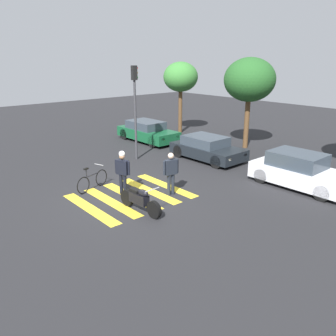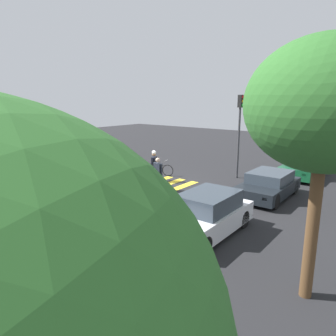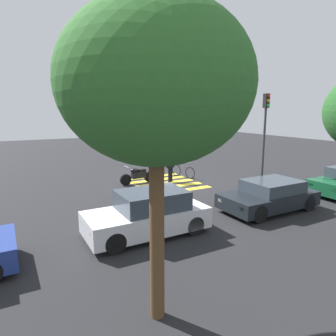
{
  "view_description": "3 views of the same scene",
  "coord_description": "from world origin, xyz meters",
  "px_view_note": "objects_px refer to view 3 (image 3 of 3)",
  "views": [
    {
      "loc": [
        10.55,
        -7.22,
        5.24
      ],
      "look_at": [
        0.18,
        1.76,
        0.83
      ],
      "focal_mm": 37.32,
      "sensor_mm": 36.0,
      "label": 1
    },
    {
      "loc": [
        12.28,
        11.15,
        4.57
      ],
      "look_at": [
        0.39,
        1.55,
        1.14
      ],
      "focal_mm": 32.9,
      "sensor_mm": 36.0,
      "label": 2
    },
    {
      "loc": [
        7.48,
        14.34,
        4.0
      ],
      "look_at": [
        0.33,
        0.99,
        1.05
      ],
      "focal_mm": 31.93,
      "sensor_mm": 36.0,
      "label": 3
    }
  ],
  "objects_px": {
    "leaning_bicycle": "(183,171)",
    "officer_by_motorcycle": "(170,164)",
    "traffic_light_pole": "(265,126)",
    "police_motorcycle": "(138,176)",
    "officer_on_foot": "(161,171)",
    "car_black_suv": "(269,196)",
    "car_white_van": "(148,214)"
  },
  "relations": [
    {
      "from": "police_motorcycle",
      "to": "traffic_light_pole",
      "type": "xyz_separation_m",
      "value": [
        -5.43,
        3.8,
        2.73
      ]
    },
    {
      "from": "car_white_van",
      "to": "officer_by_motorcycle",
      "type": "bearing_deg",
      "value": -124.26
    },
    {
      "from": "leaning_bicycle",
      "to": "officer_by_motorcycle",
      "type": "height_order",
      "value": "officer_by_motorcycle"
    },
    {
      "from": "police_motorcycle",
      "to": "car_black_suv",
      "type": "distance_m",
      "value": 7.26
    },
    {
      "from": "leaning_bicycle",
      "to": "car_black_suv",
      "type": "bearing_deg",
      "value": 89.79
    },
    {
      "from": "police_motorcycle",
      "to": "traffic_light_pole",
      "type": "height_order",
      "value": "traffic_light_pole"
    },
    {
      "from": "police_motorcycle",
      "to": "traffic_light_pole",
      "type": "relative_size",
      "value": 0.43
    },
    {
      "from": "police_motorcycle",
      "to": "car_black_suv",
      "type": "height_order",
      "value": "car_black_suv"
    },
    {
      "from": "leaning_bicycle",
      "to": "traffic_light_pole",
      "type": "height_order",
      "value": "traffic_light_pole"
    },
    {
      "from": "leaning_bicycle",
      "to": "car_black_suv",
      "type": "height_order",
      "value": "car_black_suv"
    },
    {
      "from": "traffic_light_pole",
      "to": "officer_by_motorcycle",
      "type": "bearing_deg",
      "value": -42.18
    },
    {
      "from": "car_white_van",
      "to": "traffic_light_pole",
      "type": "xyz_separation_m",
      "value": [
        -7.76,
        -2.71,
        2.5
      ]
    },
    {
      "from": "police_motorcycle",
      "to": "car_white_van",
      "type": "distance_m",
      "value": 6.92
    },
    {
      "from": "officer_on_foot",
      "to": "car_white_van",
      "type": "distance_m",
      "value": 5.43
    },
    {
      "from": "police_motorcycle",
      "to": "car_white_van",
      "type": "bearing_deg",
      "value": 70.26
    },
    {
      "from": "leaning_bicycle",
      "to": "traffic_light_pole",
      "type": "bearing_deg",
      "value": 121.29
    },
    {
      "from": "officer_by_motorcycle",
      "to": "leaning_bicycle",
      "type": "bearing_deg",
      "value": -151.51
    },
    {
      "from": "leaning_bicycle",
      "to": "officer_by_motorcycle",
      "type": "distance_m",
      "value": 1.55
    },
    {
      "from": "car_white_van",
      "to": "traffic_light_pole",
      "type": "bearing_deg",
      "value": -160.77
    },
    {
      "from": "officer_by_motorcycle",
      "to": "car_black_suv",
      "type": "distance_m",
      "value": 6.27
    },
    {
      "from": "leaning_bicycle",
      "to": "police_motorcycle",
      "type": "bearing_deg",
      "value": 3.57
    },
    {
      "from": "officer_on_foot",
      "to": "traffic_light_pole",
      "type": "height_order",
      "value": "traffic_light_pole"
    },
    {
      "from": "police_motorcycle",
      "to": "leaning_bicycle",
      "type": "relative_size",
      "value": 1.22
    },
    {
      "from": "officer_by_motorcycle",
      "to": "car_white_van",
      "type": "bearing_deg",
      "value": 55.74
    },
    {
      "from": "officer_by_motorcycle",
      "to": "traffic_light_pole",
      "type": "height_order",
      "value": "traffic_light_pole"
    },
    {
      "from": "car_black_suv",
      "to": "officer_by_motorcycle",
      "type": "bearing_deg",
      "value": -78.82
    },
    {
      "from": "police_motorcycle",
      "to": "leaning_bicycle",
      "type": "bearing_deg",
      "value": -176.43
    },
    {
      "from": "police_motorcycle",
      "to": "officer_by_motorcycle",
      "type": "xyz_separation_m",
      "value": [
        -1.77,
        0.48,
        0.57
      ]
    },
    {
      "from": "leaning_bicycle",
      "to": "officer_on_foot",
      "type": "distance_m",
      "value": 3.31
    },
    {
      "from": "leaning_bicycle",
      "to": "car_white_van",
      "type": "relative_size",
      "value": 0.43
    },
    {
      "from": "leaning_bicycle",
      "to": "traffic_light_pole",
      "type": "xyz_separation_m",
      "value": [
        -2.42,
        3.99,
        2.8
      ]
    },
    {
      "from": "leaning_bicycle",
      "to": "officer_on_foot",
      "type": "relative_size",
      "value": 1.0
    }
  ]
}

